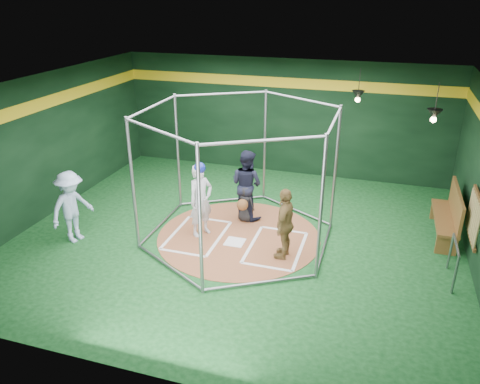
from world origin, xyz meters
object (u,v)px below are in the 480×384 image
(umpire, at_px, (247,184))
(dugout_bench, at_px, (450,213))
(batter_figure, at_px, (201,199))
(visitor_leopard, at_px, (285,223))

(umpire, xyz_separation_m, dugout_bench, (4.77, 0.43, -0.30))
(umpire, bearing_deg, batter_figure, 79.95)
(visitor_leopard, bearing_deg, batter_figure, -96.86)
(umpire, bearing_deg, dugout_bench, -153.07)
(batter_figure, distance_m, visitor_leopard, 2.11)
(batter_figure, relative_size, umpire, 1.02)
(umpire, relative_size, dugout_bench, 0.89)
(dugout_bench, bearing_deg, visitor_leopard, -149.43)
(visitor_leopard, height_order, dugout_bench, visitor_leopard)
(visitor_leopard, xyz_separation_m, umpire, (-1.32, 1.60, 0.09))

